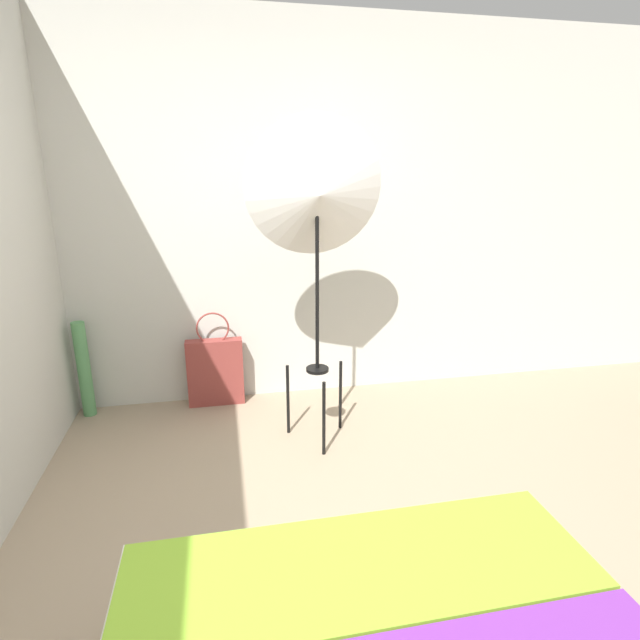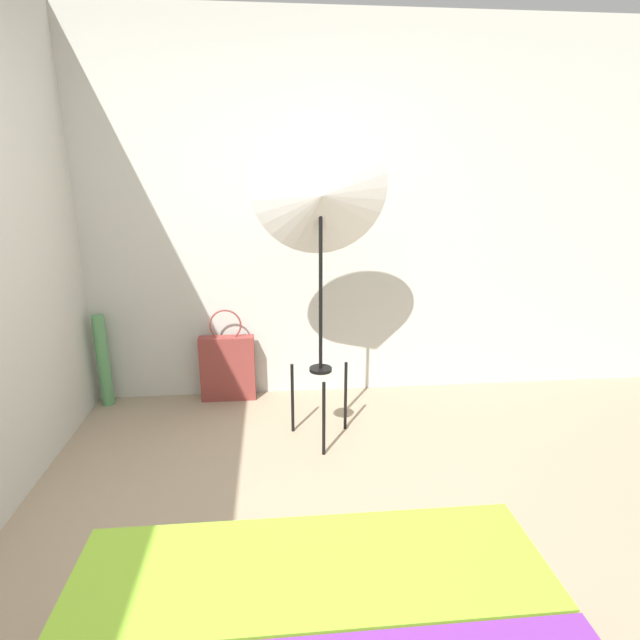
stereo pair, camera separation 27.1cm
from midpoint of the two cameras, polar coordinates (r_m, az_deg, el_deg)
name	(u,v)px [view 1 (the left image)]	position (r m, az deg, el deg)	size (l,w,h in m)	color
wall_back	(262,218)	(3.52, -8.87, 11.45)	(8.00, 0.05, 2.60)	beige
photo_umbrella	(317,193)	(2.79, -3.21, 14.29)	(0.79, 0.38, 1.91)	black
tote_bag	(215,371)	(3.65, -13.98, -5.70)	(0.39, 0.10, 0.68)	brown
paper_roll	(84,370)	(3.76, -27.28, -5.10)	(0.08, 0.08, 0.66)	#56995B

